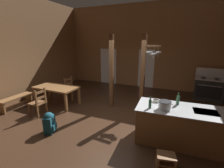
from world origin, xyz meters
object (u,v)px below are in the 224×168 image
at_px(bench_along_left_wall, 16,100).
at_px(backpack, 49,122).
at_px(bottle_short_on_counter, 150,104).
at_px(ladderback_chair_by_post, 71,88).
at_px(stove_range, 208,88).
at_px(dining_table, 56,89).
at_px(kitchen_island, 181,126).
at_px(mixing_bowl_on_counter, 156,101).
at_px(ladderback_chair_near_window, 38,103).
at_px(bottle_tall_on_counter, 178,100).
at_px(stockpot_on_counter, 165,105).
at_px(step_stool, 166,160).

relative_size(bench_along_left_wall, backpack, 2.11).
bearing_deg(bottle_short_on_counter, ladderback_chair_by_post, 154.04).
height_order(stove_range, dining_table, stove_range).
height_order(kitchen_island, ladderback_chair_by_post, ladderback_chair_by_post).
relative_size(dining_table, mixing_bowl_on_counter, 9.30).
xyz_separation_m(dining_table, ladderback_chair_near_window, (0.09, -0.99, -0.20)).
bearing_deg(kitchen_island, bottle_tall_on_counter, 120.96).
distance_m(stove_range, backpack, 6.49).
height_order(backpack, bottle_tall_on_counter, bottle_tall_on_counter).
height_order(backpack, bottle_short_on_counter, bottle_short_on_counter).
bearing_deg(ladderback_chair_near_window, stockpot_on_counter, 0.59).
relative_size(dining_table, bottle_tall_on_counter, 5.45).
bearing_deg(ladderback_chair_by_post, bottle_tall_on_counter, -16.90).
height_order(step_stool, ladderback_chair_by_post, ladderback_chair_by_post).
xyz_separation_m(step_stool, bottle_short_on_counter, (-0.49, 0.74, 0.85)).
distance_m(ladderback_chair_near_window, ladderback_chair_by_post, 1.79).
relative_size(stove_range, stockpot_on_counter, 3.59).
bearing_deg(stockpot_on_counter, backpack, -166.00).
distance_m(backpack, bottle_tall_on_counter, 3.48).
relative_size(ladderback_chair_by_post, mixing_bowl_on_counter, 5.12).
height_order(kitchen_island, stove_range, stove_range).
distance_m(kitchen_island, stockpot_on_counter, 0.73).
xyz_separation_m(stockpot_on_counter, bottle_short_on_counter, (-0.33, -0.07, 0.01)).
bearing_deg(ladderback_chair_near_window, kitchen_island, 3.15).
relative_size(kitchen_island, bottle_tall_on_counter, 6.97).
distance_m(kitchen_island, mixing_bowl_on_counter, 0.85).
distance_m(step_stool, bench_along_left_wall, 5.58).
height_order(stockpot_on_counter, mixing_bowl_on_counter, stockpot_on_counter).
bearing_deg(stove_range, bottle_tall_on_counter, -109.27).
xyz_separation_m(step_stool, stockpot_on_counter, (-0.16, 0.81, 0.83)).
bearing_deg(stove_range, stockpot_on_counter, -110.92).
distance_m(step_stool, dining_table, 4.67).
bearing_deg(step_stool, stove_range, 74.14).
xyz_separation_m(kitchen_island, ladderback_chair_near_window, (-4.47, -0.25, -0.00)).
xyz_separation_m(stockpot_on_counter, bottle_tall_on_counter, (0.28, 0.43, 0.02)).
distance_m(kitchen_island, ladderback_chair_by_post, 4.74).
bearing_deg(bench_along_left_wall, kitchen_island, 1.27).
bearing_deg(stove_range, dining_table, -151.73).
bearing_deg(step_stool, ladderback_chair_by_post, 148.81).
xyz_separation_m(kitchen_island, bench_along_left_wall, (-5.77, -0.13, -0.15)).
bearing_deg(step_stool, mixing_bowl_on_counter, 108.53).
relative_size(ladderback_chair_near_window, stockpot_on_counter, 2.59).
distance_m(kitchen_island, bottle_short_on_counter, 0.98).
relative_size(step_stool, ladderback_chair_near_window, 0.43).
height_order(ladderback_chair_by_post, bench_along_left_wall, ladderback_chair_by_post).
distance_m(mixing_bowl_on_counter, bottle_tall_on_counter, 0.53).
relative_size(stove_range, backpack, 2.21).
bearing_deg(ladderback_chair_near_window, stove_range, 35.88).
relative_size(dining_table, bench_along_left_wall, 1.37).
bearing_deg(dining_table, mixing_bowl_on_counter, -7.86).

